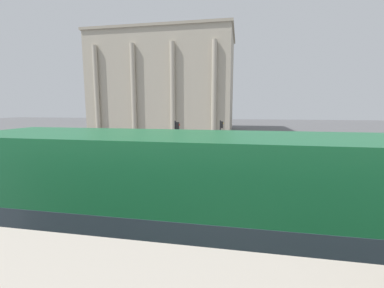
% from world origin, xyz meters
% --- Properties ---
extents(double_decker_bus, '(10.28, 2.64, 4.26)m').
position_xyz_m(double_decker_bus, '(-0.66, 3.30, 2.36)').
color(double_decker_bus, black).
rests_on(double_decker_bus, ground_plane).
extents(plaza_building_left, '(28.50, 16.76, 19.49)m').
position_xyz_m(plaza_building_left, '(-15.54, 51.57, 9.75)').
color(plaza_building_left, '#B2A893').
rests_on(plaza_building_left, ground_plane).
extents(traffic_light_near, '(0.42, 0.24, 3.37)m').
position_xyz_m(traffic_light_near, '(1.80, 11.46, 2.22)').
color(traffic_light_near, black).
rests_on(traffic_light_near, ground_plane).
extents(traffic_light_mid, '(0.42, 0.24, 3.81)m').
position_xyz_m(traffic_light_mid, '(-4.48, 16.55, 2.49)').
color(traffic_light_mid, black).
rests_on(traffic_light_mid, ground_plane).
extents(traffic_light_far, '(0.42, 0.24, 3.43)m').
position_xyz_m(traffic_light_far, '(-1.74, 24.83, 2.26)').
color(traffic_light_far, black).
rests_on(traffic_light_far, ground_plane).
extents(pedestrian_blue, '(0.32, 0.32, 1.62)m').
position_xyz_m(pedestrian_blue, '(4.28, 30.24, 0.92)').
color(pedestrian_blue, '#282B33').
rests_on(pedestrian_blue, ground_plane).
extents(pedestrian_yellow, '(0.32, 0.32, 1.70)m').
position_xyz_m(pedestrian_yellow, '(1.40, 29.06, 0.98)').
color(pedestrian_yellow, '#282B33').
rests_on(pedestrian_yellow, ground_plane).
extents(pedestrian_grey, '(0.32, 0.32, 1.61)m').
position_xyz_m(pedestrian_grey, '(3.71, 14.15, 0.92)').
color(pedestrian_grey, '#282B33').
rests_on(pedestrian_grey, ground_plane).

